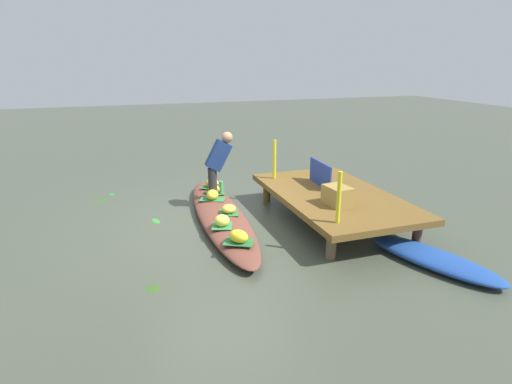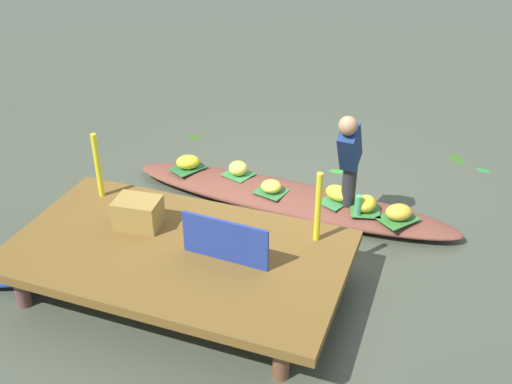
{
  "view_description": "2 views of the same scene",
  "coord_description": "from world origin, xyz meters",
  "px_view_note": "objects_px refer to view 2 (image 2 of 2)",
  "views": [
    {
      "loc": [
        6.52,
        -1.61,
        2.65
      ],
      "look_at": [
        -0.02,
        0.64,
        0.45
      ],
      "focal_mm": 29.6,
      "sensor_mm": 36.0,
      "label": 1
    },
    {
      "loc": [
        -1.73,
        5.87,
        3.86
      ],
      "look_at": [
        0.26,
        0.4,
        0.36
      ],
      "focal_mm": 42.08,
      "sensor_mm": 36.0,
      "label": 2
    }
  ],
  "objects_px": {
    "vendor_boat": "(288,198)",
    "banana_bunch_0": "(188,162)",
    "banana_bunch_4": "(271,186)",
    "banana_bunch_5": "(338,193)",
    "produce_crate": "(138,213)",
    "banana_bunch_1": "(238,168)",
    "market_banner": "(225,241)",
    "water_bottle": "(358,205)",
    "banana_bunch_3": "(366,204)",
    "banana_bunch_2": "(399,212)",
    "vendor_person": "(349,154)"
  },
  "relations": [
    {
      "from": "banana_bunch_3",
      "to": "market_banner",
      "type": "height_order",
      "value": "market_banner"
    },
    {
      "from": "banana_bunch_5",
      "to": "vendor_person",
      "type": "bearing_deg",
      "value": 127.11
    },
    {
      "from": "banana_bunch_0",
      "to": "produce_crate",
      "type": "xyz_separation_m",
      "value": [
        -0.28,
        1.68,
        0.33
      ]
    },
    {
      "from": "market_banner",
      "to": "banana_bunch_0",
      "type": "bearing_deg",
      "value": -52.74
    },
    {
      "from": "banana_bunch_1",
      "to": "water_bottle",
      "type": "height_order",
      "value": "water_bottle"
    },
    {
      "from": "banana_bunch_1",
      "to": "market_banner",
      "type": "height_order",
      "value": "market_banner"
    },
    {
      "from": "banana_bunch_1",
      "to": "market_banner",
      "type": "distance_m",
      "value": 2.12
    },
    {
      "from": "banana_bunch_5",
      "to": "produce_crate",
      "type": "distance_m",
      "value": 2.33
    },
    {
      "from": "vendor_boat",
      "to": "banana_bunch_1",
      "type": "height_order",
      "value": "banana_bunch_1"
    },
    {
      "from": "vendor_person",
      "to": "produce_crate",
      "type": "distance_m",
      "value": 2.31
    },
    {
      "from": "banana_bunch_0",
      "to": "banana_bunch_5",
      "type": "distance_m",
      "value": 1.96
    },
    {
      "from": "banana_bunch_0",
      "to": "market_banner",
      "type": "bearing_deg",
      "value": 124.48
    },
    {
      "from": "banana_bunch_2",
      "to": "banana_bunch_3",
      "type": "height_order",
      "value": "banana_bunch_3"
    },
    {
      "from": "banana_bunch_0",
      "to": "banana_bunch_1",
      "type": "relative_size",
      "value": 1.26
    },
    {
      "from": "vendor_boat",
      "to": "produce_crate",
      "type": "height_order",
      "value": "produce_crate"
    },
    {
      "from": "vendor_boat",
      "to": "market_banner",
      "type": "bearing_deg",
      "value": 91.52
    },
    {
      "from": "banana_bunch_3",
      "to": "banana_bunch_4",
      "type": "distance_m",
      "value": 1.13
    },
    {
      "from": "banana_bunch_5",
      "to": "banana_bunch_1",
      "type": "bearing_deg",
      "value": -6.97
    },
    {
      "from": "vendor_boat",
      "to": "banana_bunch_5",
      "type": "relative_size",
      "value": 12.84
    },
    {
      "from": "banana_bunch_0",
      "to": "water_bottle",
      "type": "height_order",
      "value": "water_bottle"
    },
    {
      "from": "banana_bunch_1",
      "to": "banana_bunch_5",
      "type": "bearing_deg",
      "value": 173.03
    },
    {
      "from": "vendor_boat",
      "to": "water_bottle",
      "type": "bearing_deg",
      "value": 167.95
    },
    {
      "from": "banana_bunch_0",
      "to": "banana_bunch_2",
      "type": "distance_m",
      "value": 2.68
    },
    {
      "from": "banana_bunch_3",
      "to": "market_banner",
      "type": "distance_m",
      "value": 2.0
    },
    {
      "from": "banana_bunch_5",
      "to": "water_bottle",
      "type": "height_order",
      "value": "water_bottle"
    },
    {
      "from": "banana_bunch_0",
      "to": "produce_crate",
      "type": "distance_m",
      "value": 1.74
    },
    {
      "from": "vendor_boat",
      "to": "banana_bunch_2",
      "type": "relative_size",
      "value": 13.76
    },
    {
      "from": "banana_bunch_3",
      "to": "vendor_boat",
      "type": "bearing_deg",
      "value": -7.49
    },
    {
      "from": "banana_bunch_2",
      "to": "banana_bunch_5",
      "type": "relative_size",
      "value": 0.93
    },
    {
      "from": "vendor_boat",
      "to": "banana_bunch_2",
      "type": "bearing_deg",
      "value": 175.74
    },
    {
      "from": "market_banner",
      "to": "banana_bunch_1",
      "type": "bearing_deg",
      "value": -68.8
    },
    {
      "from": "water_bottle",
      "to": "market_banner",
      "type": "bearing_deg",
      "value": 59.9
    },
    {
      "from": "banana_bunch_5",
      "to": "water_bottle",
      "type": "xyz_separation_m",
      "value": [
        -0.28,
        0.24,
        0.03
      ]
    },
    {
      "from": "banana_bunch_4",
      "to": "banana_bunch_0",
      "type": "bearing_deg",
      "value": -8.86
    },
    {
      "from": "banana_bunch_4",
      "to": "water_bottle",
      "type": "bearing_deg",
      "value": 172.29
    },
    {
      "from": "water_bottle",
      "to": "produce_crate",
      "type": "distance_m",
      "value": 2.39
    },
    {
      "from": "banana_bunch_3",
      "to": "banana_bunch_5",
      "type": "distance_m",
      "value": 0.37
    },
    {
      "from": "banana_bunch_5",
      "to": "water_bottle",
      "type": "distance_m",
      "value": 0.36
    },
    {
      "from": "banana_bunch_4",
      "to": "produce_crate",
      "type": "relative_size",
      "value": 0.56
    },
    {
      "from": "banana_bunch_0",
      "to": "banana_bunch_3",
      "type": "xyz_separation_m",
      "value": [
        -2.3,
        0.22,
        0.0
      ]
    },
    {
      "from": "banana_bunch_2",
      "to": "banana_bunch_3",
      "type": "bearing_deg",
      "value": -6.46
    },
    {
      "from": "banana_bunch_1",
      "to": "banana_bunch_5",
      "type": "height_order",
      "value": "banana_bunch_1"
    },
    {
      "from": "vendor_boat",
      "to": "vendor_person",
      "type": "relative_size",
      "value": 3.39
    },
    {
      "from": "vendor_boat",
      "to": "market_banner",
      "type": "distance_m",
      "value": 1.91
    },
    {
      "from": "market_banner",
      "to": "vendor_person",
      "type": "bearing_deg",
      "value": -111.62
    },
    {
      "from": "vendor_boat",
      "to": "banana_bunch_2",
      "type": "height_order",
      "value": "banana_bunch_2"
    },
    {
      "from": "vendor_boat",
      "to": "banana_bunch_0",
      "type": "bearing_deg",
      "value": -0.94
    },
    {
      "from": "banana_bunch_2",
      "to": "water_bottle",
      "type": "height_order",
      "value": "water_bottle"
    },
    {
      "from": "banana_bunch_3",
      "to": "produce_crate",
      "type": "distance_m",
      "value": 2.51
    },
    {
      "from": "market_banner",
      "to": "water_bottle",
      "type": "bearing_deg",
      "value": -117.32
    }
  ]
}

